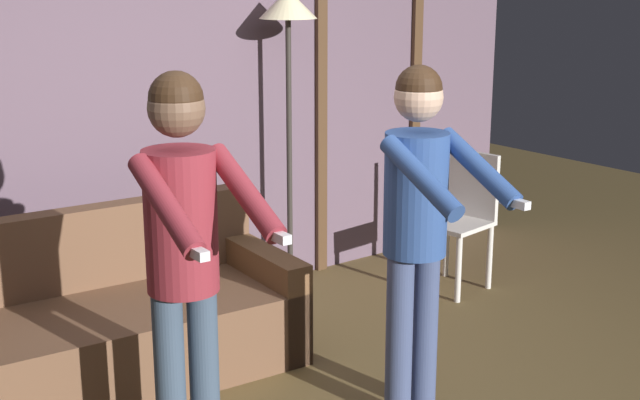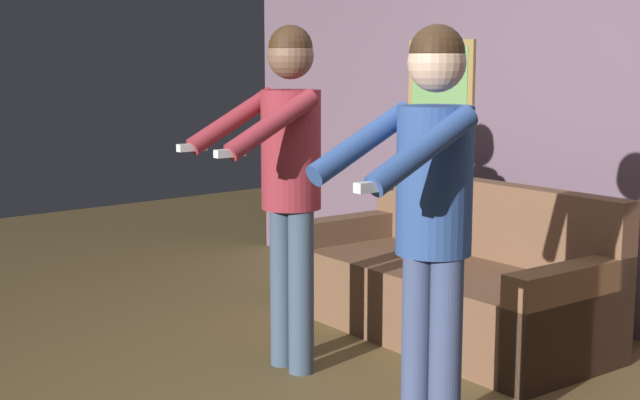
% 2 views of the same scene
% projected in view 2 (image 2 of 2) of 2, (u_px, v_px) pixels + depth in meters
% --- Properties ---
extents(back_wall_assembly, '(6.40, 0.10, 2.60)m').
position_uv_depth(back_wall_assembly, '(612.00, 109.00, 5.07)').
color(back_wall_assembly, '#624D5C').
rests_on(back_wall_assembly, ground_plane).
extents(couch, '(1.96, 0.99, 0.87)m').
position_uv_depth(couch, '(451.00, 288.00, 5.14)').
color(couch, brown).
rests_on(couch, ground_plane).
extents(person_standing_left, '(0.46, 0.70, 1.75)m').
position_uv_depth(person_standing_left, '(288.00, 164.00, 4.43)').
color(person_standing_left, '#3D4F64').
rests_on(person_standing_left, ground_plane).
extents(person_standing_right, '(0.46, 0.70, 1.71)m').
position_uv_depth(person_standing_right, '(431.00, 200.00, 3.47)').
color(person_standing_right, '#414E76').
rests_on(person_standing_right, ground_plane).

